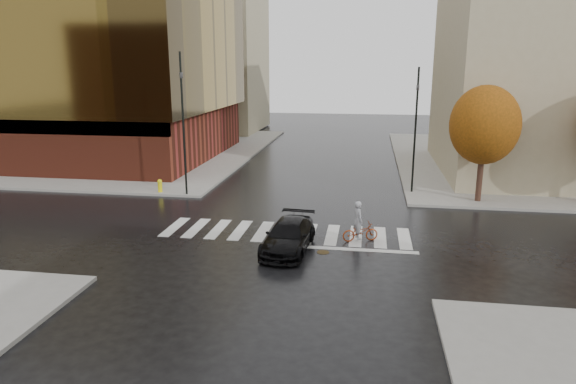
# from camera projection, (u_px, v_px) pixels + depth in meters

# --- Properties ---
(ground) EXTENTS (120.00, 120.00, 0.00)m
(ground) POSITION_uv_depth(u_px,v_px,m) (284.00, 236.00, 23.76)
(ground) COLOR black
(ground) RESTS_ON ground
(sidewalk_nw) EXTENTS (30.00, 30.00, 0.15)m
(sidewalk_nw) POSITION_uv_depth(u_px,v_px,m) (96.00, 150.00, 47.04)
(sidewalk_nw) COLOR gray
(sidewalk_nw) RESTS_ON ground
(crosswalk) EXTENTS (12.00, 3.00, 0.01)m
(crosswalk) POSITION_uv_depth(u_px,v_px,m) (286.00, 232.00, 24.23)
(crosswalk) COLOR silver
(crosswalk) RESTS_ON ground
(office_glass) EXTENTS (27.00, 19.00, 16.00)m
(office_glass) POSITION_uv_depth(u_px,v_px,m) (57.00, 57.00, 42.30)
(office_glass) COLOR maroon
(office_glass) RESTS_ON sidewalk_nw
(building_ne_tan) EXTENTS (16.00, 16.00, 18.00)m
(building_ne_tan) POSITION_uv_depth(u_px,v_px,m) (568.00, 43.00, 35.23)
(building_ne_tan) COLOR tan
(building_ne_tan) RESTS_ON sidewalk_ne
(building_nw_far) EXTENTS (14.00, 12.00, 20.00)m
(building_nw_far) POSITION_uv_depth(u_px,v_px,m) (200.00, 42.00, 59.15)
(building_nw_far) COLOR tan
(building_nw_far) RESTS_ON sidewalk_nw
(tree_ne_a) EXTENTS (3.80, 3.80, 6.50)m
(tree_ne_a) POSITION_uv_depth(u_px,v_px,m) (485.00, 125.00, 28.24)
(tree_ne_a) COLOR #311C16
(tree_ne_a) RESTS_ON sidewalk_ne
(sedan) EXTENTS (2.09, 4.49, 1.27)m
(sedan) POSITION_uv_depth(u_px,v_px,m) (288.00, 236.00, 21.80)
(sedan) COLOR black
(sedan) RESTS_ON ground
(cyclist) EXTENTS (1.72, 1.07, 1.85)m
(cyclist) POSITION_uv_depth(u_px,v_px,m) (359.00, 228.00, 22.94)
(cyclist) COLOR maroon
(cyclist) RESTS_ON ground
(traffic_light_nw) EXTENTS (0.24, 0.22, 8.27)m
(traffic_light_nw) POSITION_uv_depth(u_px,v_px,m) (183.00, 113.00, 29.63)
(traffic_light_nw) COLOR black
(traffic_light_nw) RESTS_ON sidewalk_nw
(traffic_light_ne) EXTENTS (0.21, 0.23, 7.42)m
(traffic_light_ne) POSITION_uv_depth(u_px,v_px,m) (416.00, 122.00, 30.33)
(traffic_light_ne) COLOR black
(traffic_light_ne) RESTS_ON sidewalk_ne
(fire_hydrant) EXTENTS (0.28, 0.28, 0.80)m
(fire_hydrant) POSITION_uv_depth(u_px,v_px,m) (160.00, 185.00, 31.16)
(fire_hydrant) COLOR yellow
(fire_hydrant) RESTS_ON sidewalk_nw
(manhole) EXTENTS (0.57, 0.57, 0.01)m
(manhole) POSITION_uv_depth(u_px,v_px,m) (323.00, 252.00, 21.70)
(manhole) COLOR #403117
(manhole) RESTS_ON ground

